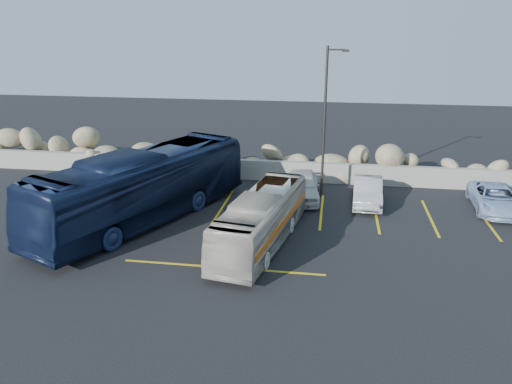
# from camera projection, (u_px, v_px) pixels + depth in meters

# --- Properties ---
(ground) EXTENTS (90.00, 90.00, 0.00)m
(ground) POSITION_uv_depth(u_px,v_px,m) (247.00, 272.00, 19.11)
(ground) COLOR black
(ground) RESTS_ON ground
(seawall) EXTENTS (60.00, 0.40, 1.20)m
(seawall) POSITION_uv_depth(u_px,v_px,m) (281.00, 171.00, 30.15)
(seawall) COLOR gray
(seawall) RESTS_ON ground
(riprap_pile) EXTENTS (54.00, 2.80, 2.60)m
(riprap_pile) POSITION_uv_depth(u_px,v_px,m) (284.00, 155.00, 31.05)
(riprap_pile) COLOR #887559
(riprap_pile) RESTS_ON ground
(parking_lines) EXTENTS (18.16, 9.36, 0.01)m
(parking_lines) POSITION_uv_depth(u_px,v_px,m) (364.00, 224.00, 23.63)
(parking_lines) COLOR gold
(parking_lines) RESTS_ON ground
(lamppost) EXTENTS (1.14, 0.18, 8.00)m
(lamppost) POSITION_uv_depth(u_px,v_px,m) (326.00, 119.00, 26.26)
(lamppost) COLOR #292724
(lamppost) RESTS_ON ground
(vintage_bus) EXTENTS (3.28, 8.42, 2.29)m
(vintage_bus) POSITION_uv_depth(u_px,v_px,m) (262.00, 219.00, 21.20)
(vintage_bus) COLOR beige
(vintage_bus) RESTS_ON ground
(tour_coach) EXTENTS (7.62, 12.39, 3.42)m
(tour_coach) POSITION_uv_depth(u_px,v_px,m) (143.00, 187.00, 23.62)
(tour_coach) COLOR #111B38
(tour_coach) RESTS_ON ground
(car_a) EXTENTS (2.13, 4.51, 1.49)m
(car_a) POSITION_uv_depth(u_px,v_px,m) (302.00, 186.00, 26.89)
(car_a) COLOR silver
(car_a) RESTS_ON ground
(car_b) EXTENTS (1.62, 4.22, 1.37)m
(car_b) POSITION_uv_depth(u_px,v_px,m) (368.00, 191.00, 26.15)
(car_b) COLOR #B6B6BB
(car_b) RESTS_ON ground
(car_d) EXTENTS (2.36, 4.69, 1.27)m
(car_d) POSITION_uv_depth(u_px,v_px,m) (495.00, 198.00, 25.26)
(car_d) COLOR #9AB4DA
(car_d) RESTS_ON ground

